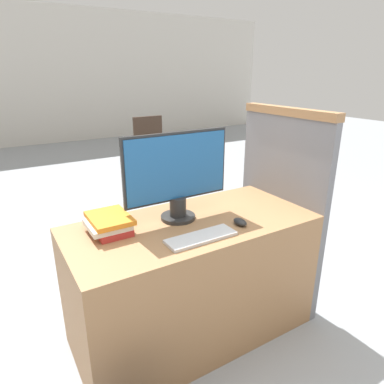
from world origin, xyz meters
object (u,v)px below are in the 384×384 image
(far_chair, at_px, (152,146))
(monitor, at_px, (177,175))
(mouse, at_px, (240,222))
(keyboard, at_px, (201,237))
(book_stack, at_px, (109,224))

(far_chair, bearing_deg, monitor, -98.29)
(monitor, height_order, far_chair, monitor)
(far_chair, bearing_deg, mouse, -92.71)
(monitor, xyz_separation_m, mouse, (0.24, -0.25, -0.24))
(mouse, bearing_deg, monitor, 134.44)
(keyboard, bearing_deg, monitor, 85.46)
(monitor, distance_m, keyboard, 0.37)
(book_stack, distance_m, far_chair, 3.29)
(keyboard, height_order, mouse, mouse)
(book_stack, xyz_separation_m, far_chair, (1.56, 2.88, -0.29))
(monitor, bearing_deg, keyboard, -94.54)
(monitor, distance_m, book_stack, 0.44)
(keyboard, height_order, book_stack, book_stack)
(monitor, distance_m, far_chair, 3.18)
(keyboard, height_order, far_chair, far_chair)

